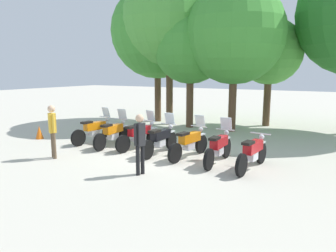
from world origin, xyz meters
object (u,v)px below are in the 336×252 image
object	(u,v)px
motorcycle_4	(190,142)
traffic_cone	(39,132)
tree_1	(170,21)
tree_2	(190,47)
motorcycle_0	(95,130)
tree_3	(235,34)
motorcycle_5	(219,147)
tree_4	(270,52)
motorcycle_1	(113,133)
motorcycle_2	(139,135)
motorcycle_3	(161,139)
tree_0	(157,32)
person_1	(52,127)
motorcycle_6	(253,152)
person_0	(140,140)

from	to	relation	value
motorcycle_4	traffic_cone	distance (m)	6.82
tree_1	tree_2	xyz separation A→B (m)	(1.36, -0.31, -1.38)
motorcycle_0	tree_3	xyz separation A→B (m)	(3.97, 5.07, 3.97)
motorcycle_5	tree_3	bearing A→B (deg)	13.75
tree_4	tree_2	bearing A→B (deg)	-144.13
tree_2	traffic_cone	world-z (taller)	tree_2
motorcycle_0	motorcycle_1	distance (m)	1.07
tree_1	motorcycle_2	bearing A→B (deg)	-71.91
tree_1	tree_4	size ratio (longest dim) A/B	1.44
motorcycle_5	tree_1	distance (m)	8.94
motorcycle_0	tree_4	bearing A→B (deg)	-27.55
motorcycle_3	tree_4	size ratio (longest dim) A/B	0.40
motorcycle_5	tree_0	world-z (taller)	tree_0
motorcycle_2	tree_2	world-z (taller)	tree_2
person_1	tree_2	world-z (taller)	tree_2
motorcycle_0	motorcycle_6	bearing A→B (deg)	-86.88
motorcycle_1	person_0	world-z (taller)	person_0
tree_4	motorcycle_1	bearing A→B (deg)	-117.73
tree_3	tree_4	world-z (taller)	tree_3
motorcycle_2	motorcycle_1	bearing A→B (deg)	109.14
motorcycle_1	tree_1	bearing A→B (deg)	3.59
person_1	tree_3	xyz separation A→B (m)	(3.52, 7.50, 3.45)
person_1	tree_1	bearing A→B (deg)	-153.86
motorcycle_0	motorcycle_6	world-z (taller)	motorcycle_0
person_1	traffic_cone	world-z (taller)	person_1
motorcycle_2	person_1	bearing A→B (deg)	155.08
tree_0	tree_1	distance (m)	1.30
tree_0	tree_2	xyz separation A→B (m)	(2.44, -0.89, -0.94)
motorcycle_0	person_1	xyz separation A→B (m)	(0.44, -2.43, 0.51)
tree_3	traffic_cone	bearing A→B (deg)	-138.54
motorcycle_0	person_1	size ratio (longest dim) A/B	1.25
tree_2	tree_3	xyz separation A→B (m)	(2.21, 0.03, 0.49)
motorcycle_1	tree_0	distance (m)	7.72
motorcycle_5	person_0	bearing A→B (deg)	144.15
motorcycle_1	tree_4	world-z (taller)	tree_4
motorcycle_5	motorcycle_6	world-z (taller)	motorcycle_5
motorcycle_1	person_0	xyz separation A→B (m)	(2.80, -2.24, 0.47)
motorcycle_0	motorcycle_5	distance (m)	5.35
person_0	motorcycle_6	bearing A→B (deg)	-127.98
motorcycle_2	motorcycle_3	xyz separation A→B (m)	(1.06, -0.25, 0.00)
motorcycle_3	tree_2	distance (m)	6.48
motorcycle_6	tree_0	xyz separation A→B (m)	(-7.10, 6.33, 4.44)
motorcycle_0	tree_4	size ratio (longest dim) A/B	0.40
motorcycle_2	person_1	world-z (taller)	person_1
motorcycle_5	tree_3	xyz separation A→B (m)	(-1.38, 5.36, 3.97)
tree_1	tree_0	bearing A→B (deg)	151.99
motorcycle_2	person_0	xyz separation A→B (m)	(1.72, -2.42, 0.47)
tree_4	motorcycle_2	bearing A→B (deg)	-111.42
motorcycle_4	tree_2	distance (m)	6.75
motorcycle_2	motorcycle_3	size ratio (longest dim) A/B	0.99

